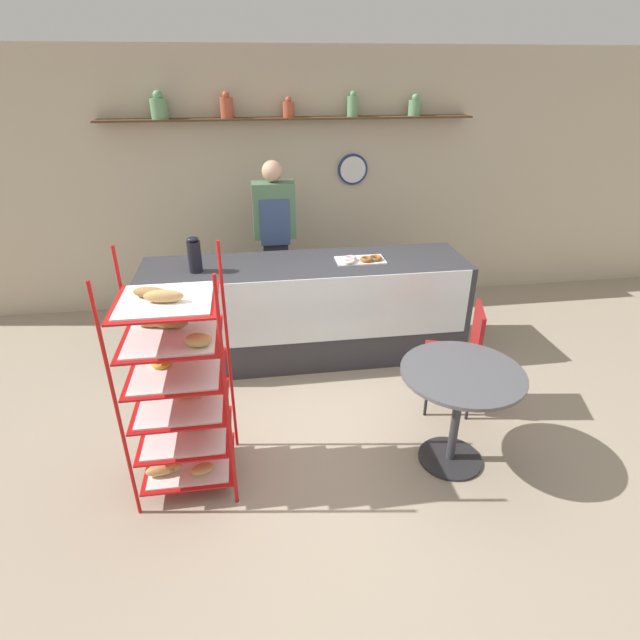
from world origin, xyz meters
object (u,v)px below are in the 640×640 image
(cafe_table, at_px, (460,394))
(donut_tray_counter, at_px, (360,260))
(pastry_rack, at_px, (179,388))
(person_worker, at_px, (275,241))
(cafe_chair, at_px, (463,348))
(coffee_carafe, at_px, (194,255))

(cafe_table, relative_size, donut_tray_counter, 1.82)
(pastry_rack, xyz_separation_m, person_worker, (0.75, 2.14, 0.23))
(cafe_chair, height_order, donut_tray_counter, donut_tray_counter)
(pastry_rack, distance_m, coffee_carafe, 1.49)
(person_worker, bearing_deg, cafe_chair, -51.32)
(person_worker, height_order, cafe_chair, person_worker)
(person_worker, distance_m, donut_tray_counter, 0.98)
(pastry_rack, xyz_separation_m, cafe_chair, (2.07, 0.49, -0.16))
(cafe_chair, relative_size, coffee_carafe, 2.90)
(donut_tray_counter, bearing_deg, coffee_carafe, -178.74)
(pastry_rack, relative_size, person_worker, 0.91)
(cafe_chair, xyz_separation_m, coffee_carafe, (-2.05, 0.96, 0.53))
(cafe_table, distance_m, coffee_carafe, 2.41)
(donut_tray_counter, bearing_deg, cafe_table, -78.21)
(coffee_carafe, bearing_deg, pastry_rack, -91.09)
(pastry_rack, xyz_separation_m, donut_tray_counter, (1.47, 1.47, 0.23))
(cafe_chair, xyz_separation_m, donut_tray_counter, (-0.61, 0.99, 0.40))
(pastry_rack, xyz_separation_m, cafe_table, (1.80, -0.11, -0.15))
(cafe_table, xyz_separation_m, donut_tray_counter, (-0.33, 1.58, 0.39))
(cafe_table, xyz_separation_m, cafe_chair, (0.28, 0.60, -0.01))
(pastry_rack, height_order, person_worker, person_worker)
(donut_tray_counter, bearing_deg, cafe_chair, -58.48)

